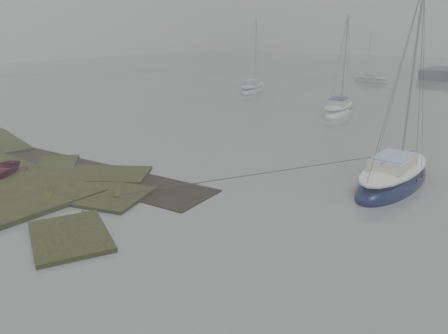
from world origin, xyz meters
TOP-DOWN VIEW (x-y plane):
  - ground at (0.00, 30.00)m, footprint 160.00×160.00m
  - sailboat_main at (7.56, 11.98)m, footprint 2.42×6.96m
  - sailboat_white at (-1.95, 27.04)m, footprint 3.15×6.46m
  - sailboat_far_a at (-15.29, 33.44)m, footprint 3.92×6.66m
  - sailboat_far_c at (-8.16, 51.10)m, footprint 5.39×2.95m
  - dinghy at (-7.63, 1.00)m, footprint 3.10×3.26m

SIDE VIEW (x-z plane):
  - ground at x=0.00m, z-range 0.00..0.00m
  - sailboat_far_c at x=-8.16m, z-range -3.40..3.85m
  - sailboat_white at x=-1.95m, z-range -4.10..4.64m
  - sailboat_far_a at x=-15.29m, z-range -4.19..4.74m
  - sailboat_main at x=7.56m, z-range -4.57..5.18m
  - dinghy at x=-7.63m, z-range 0.22..0.77m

